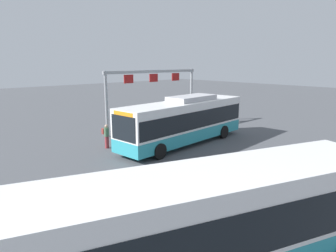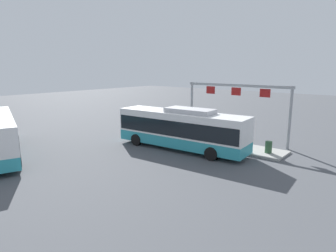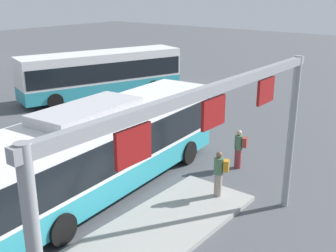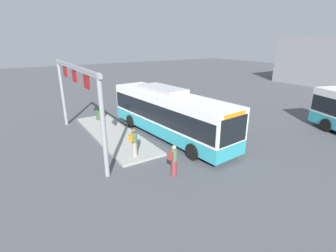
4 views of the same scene
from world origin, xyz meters
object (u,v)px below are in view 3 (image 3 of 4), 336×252
bus_background_left (102,72)px  person_boarding (239,148)px  bus_main (106,144)px  person_waiting_near (219,173)px

bus_background_left → person_boarding: size_ratio=6.79×
bus_main → person_boarding: (4.79, -2.83, -0.92)m
bus_main → person_boarding: 5.64m
bus_background_left → person_boarding: (-4.79, -13.30, -0.89)m
bus_main → bus_background_left: 14.19m
bus_background_left → bus_main: bearing=66.5°
bus_main → person_waiting_near: bearing=-67.0°
bus_background_left → person_boarding: bus_background_left is taller
bus_background_left → person_waiting_near: (-7.67, -14.11, -0.73)m
bus_main → person_boarding: bearing=-35.4°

